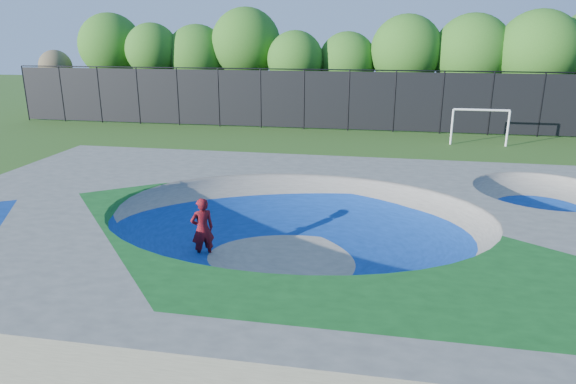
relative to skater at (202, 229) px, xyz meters
name	(u,v)px	position (x,y,z in m)	size (l,w,h in m)	color
ground	(296,260)	(2.67, 0.44, -0.93)	(120.00, 120.00, 0.00)	#2D5517
skate_deck	(297,236)	(2.67, 0.44, -0.18)	(22.00, 14.00, 1.50)	gray
skater	(202,229)	(0.00, 0.00, 0.00)	(0.68, 0.45, 1.86)	red
skateboard	(204,258)	(0.00, 0.00, -0.90)	(0.78, 0.22, 0.05)	black
soccer_goal	(480,120)	(10.53, 18.04, 0.55)	(3.23, 0.12, 2.13)	white
fence	(349,99)	(2.67, 21.44, 1.17)	(48.09, 0.09, 4.04)	black
treeline	(402,52)	(6.07, 26.67, 4.03)	(51.99, 7.47, 8.25)	#4A3625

